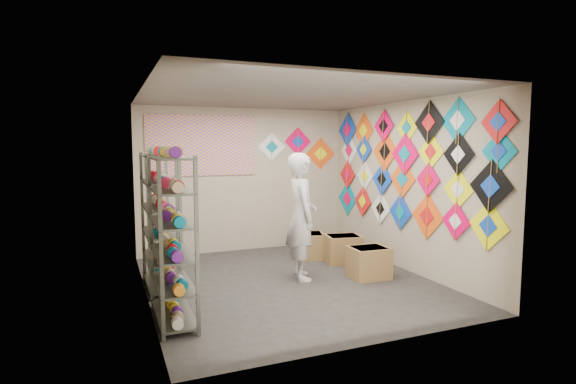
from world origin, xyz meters
name	(u,v)px	position (x,y,z in m)	size (l,w,h in m)	color
ground	(289,282)	(0.00, 0.00, 0.00)	(4.50, 4.50, 0.00)	#2B2825
room_walls	(289,170)	(0.00, 0.00, 1.64)	(4.50, 4.50, 4.50)	tan
shelf_rack_front	(172,239)	(-1.78, -0.85, 0.95)	(0.40, 1.10, 1.90)	#4C5147
shelf_rack_back	(159,221)	(-1.78, 0.45, 0.95)	(0.40, 1.10, 1.90)	#4C5147
string_spools	(165,222)	(-1.78, -0.20, 1.05)	(0.12, 2.36, 0.12)	#FD2C69
kite_wall_display	(403,167)	(1.98, 0.02, 1.65)	(0.06, 4.28, 2.07)	#FFFE0B
back_wall_kites	(300,148)	(1.14, 2.24, 1.95)	(1.65, 0.02, 0.85)	white
poster	(202,146)	(-0.80, 2.23, 2.00)	(2.00, 0.01, 1.10)	#9A52B3
shopkeeper	(302,216)	(0.24, 0.11, 0.95)	(0.57, 0.76, 1.89)	beige
carton_a	(369,263)	(1.19, -0.25, 0.24)	(0.57, 0.47, 0.47)	#A07F45
carton_b	(343,249)	(1.26, 0.66, 0.24)	(0.58, 0.48, 0.48)	#A07F45
carton_c	(310,246)	(0.89, 1.19, 0.22)	(0.46, 0.51, 0.45)	#A07F45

